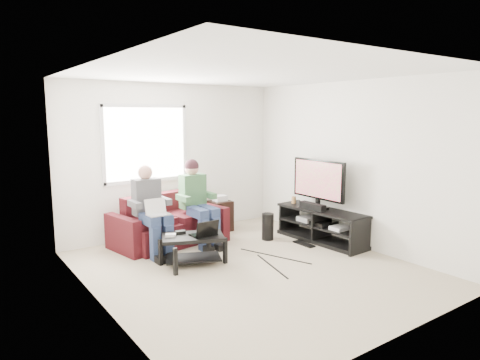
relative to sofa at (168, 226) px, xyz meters
name	(u,v)px	position (x,y,z in m)	size (l,w,h in m)	color
floor	(250,269)	(0.40, -1.69, -0.30)	(4.50, 4.50, 0.00)	tan
ceiling	(251,73)	(0.40, -1.69, 2.30)	(4.50, 4.50, 0.00)	white
wall_back	(173,160)	(0.40, 0.56, 1.00)	(4.50, 4.50, 0.00)	white
wall_front	(401,203)	(0.40, -3.94, 1.00)	(4.50, 4.50, 0.00)	white
wall_left	(97,189)	(-1.60, -1.69, 1.00)	(4.50, 4.50, 0.00)	white
wall_right	(352,164)	(2.40, -1.69, 1.00)	(4.50, 4.50, 0.00)	white
window	(146,144)	(-0.10, 0.54, 1.30)	(1.48, 0.04, 1.28)	white
sofa	(168,226)	(0.00, 0.00, 0.00)	(1.83, 1.03, 0.79)	#491213
person_left	(151,206)	(-0.40, -0.28, 0.42)	(0.40, 0.70, 1.32)	navy
person_right	(197,196)	(0.40, -0.26, 0.48)	(0.40, 0.71, 1.37)	navy
laptop_silver	(158,211)	(-0.40, -0.53, 0.39)	(0.32, 0.22, 0.24)	silver
coffee_table	(193,243)	(-0.14, -1.09, 0.01)	(0.97, 0.80, 0.42)	black
laptop_black	(203,227)	(-0.02, -1.17, 0.24)	(0.34, 0.24, 0.24)	black
controller_a	(171,235)	(-0.42, -0.97, 0.14)	(0.14, 0.09, 0.04)	silver
controller_b	(180,232)	(-0.24, -0.91, 0.14)	(0.14, 0.09, 0.04)	black
controller_c	(206,228)	(0.16, -0.94, 0.14)	(0.14, 0.09, 0.04)	gray
tv_stand	(322,227)	(2.13, -1.35, -0.06)	(0.57, 1.64, 0.54)	black
tv	(318,181)	(2.13, -1.25, 0.70)	(0.12, 1.10, 0.81)	black
soundbar	(313,206)	(2.01, -1.25, 0.29)	(0.12, 0.50, 0.10)	black
drink_cup	(294,200)	(2.08, -0.72, 0.30)	(0.08, 0.08, 0.12)	#A17845
console_white	(340,228)	(2.13, -1.75, 0.02)	(0.30, 0.22, 0.06)	silver
console_grey	(309,219)	(2.13, -1.05, 0.03)	(0.34, 0.26, 0.08)	gray
console_black	(324,223)	(2.13, -1.40, 0.02)	(0.38, 0.30, 0.07)	black
subwoofer	(268,227)	(1.46, -0.76, -0.08)	(0.20, 0.20, 0.45)	black
keyboard_floor	(304,244)	(1.76, -1.32, -0.29)	(0.13, 0.40, 0.02)	black
end_table	(220,215)	(1.13, 0.19, -0.01)	(0.37, 0.37, 0.64)	black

